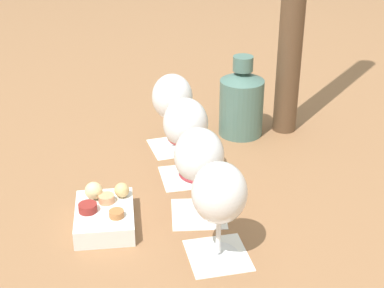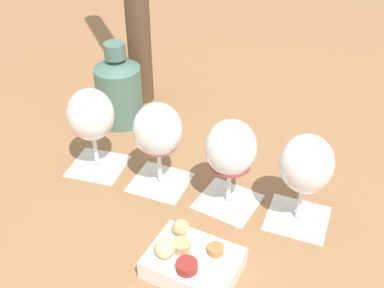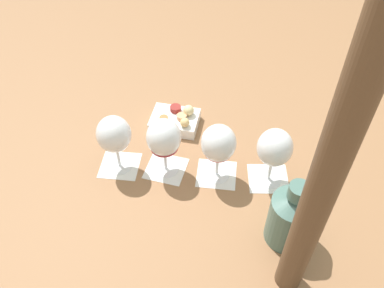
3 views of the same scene
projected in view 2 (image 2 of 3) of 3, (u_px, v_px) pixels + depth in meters
name	position (u px, v px, depth m)	size (l,w,h in m)	color
ground_plane	(193.00, 191.00, 0.91)	(8.00, 8.00, 0.00)	#936642
tasting_card_0	(98.00, 166.00, 0.97)	(0.14, 0.14, 0.00)	white
tasting_card_1	(160.00, 182.00, 0.93)	(0.14, 0.14, 0.00)	white
tasting_card_2	(228.00, 201.00, 0.89)	(0.13, 0.13, 0.00)	white
tasting_card_3	(297.00, 218.00, 0.85)	(0.14, 0.14, 0.00)	white
wine_glass_0	(91.00, 118.00, 0.91)	(0.09, 0.09, 0.17)	white
wine_glass_1	(158.00, 133.00, 0.87)	(0.09, 0.09, 0.17)	white
wine_glass_2	(231.00, 151.00, 0.82)	(0.09, 0.09, 0.17)	white
wine_glass_3	(306.00, 168.00, 0.78)	(0.09, 0.09, 0.17)	white
ceramic_vase	(119.00, 89.00, 1.06)	(0.10, 0.10, 0.19)	#4C7066
snack_dish	(191.00, 261.00, 0.74)	(0.17, 0.15, 0.07)	white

